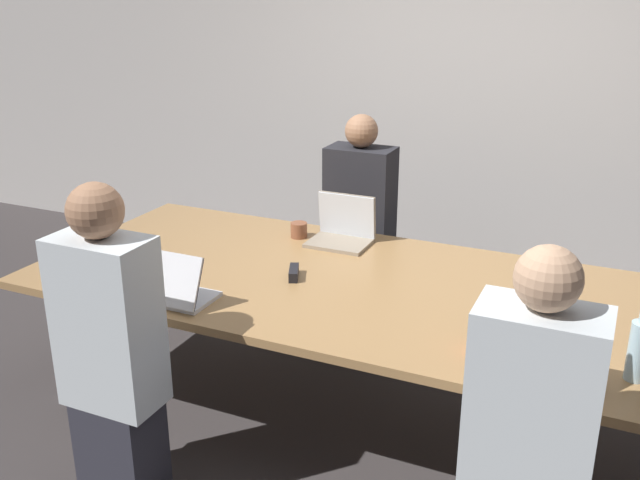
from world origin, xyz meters
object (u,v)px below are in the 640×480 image
object	(u,v)px
cup_near_left	(131,279)
stapler	(294,273)
person_far_midleft	(360,229)
bottle_near_right	(639,350)
laptop_near_left	(171,288)
person_near_right	(528,452)
laptop_far_midleft	(343,229)
laptop_near_right	(553,359)
cup_far_midleft	(299,230)
person_near_left	(111,352)
cup_near_right	(482,341)

from	to	relation	value
cup_near_left	stapler	world-z (taller)	cup_near_left
person_far_midleft	bottle_near_right	bearing A→B (deg)	-39.56
person_far_midleft	laptop_near_left	bearing A→B (deg)	-103.18
bottle_near_right	person_far_midleft	bearing A→B (deg)	140.44
bottle_near_right	person_near_right	bearing A→B (deg)	-119.14
laptop_far_midleft	laptop_near_right	size ratio (longest dim) A/B	0.99
cup_far_midleft	stapler	size ratio (longest dim) A/B	0.61
laptop_far_midleft	laptop_near_left	bearing A→B (deg)	-110.78
bottle_near_right	stapler	bearing A→B (deg)	167.76
person_far_midleft	stapler	world-z (taller)	person_far_midleft
laptop_near_left	stapler	distance (m)	0.62
laptop_near_right	stapler	size ratio (longest dim) A/B	2.20
person_near_left	stapler	bearing A→B (deg)	-112.43
laptop_near_right	person_near_right	size ratio (longest dim) A/B	0.25
cup_far_midleft	stapler	bearing A→B (deg)	-66.39
stapler	cup_near_left	bearing A→B (deg)	-169.16
cup_far_midleft	cup_near_left	bearing A→B (deg)	-112.71
person_far_midleft	stapler	bearing A→B (deg)	-87.87
laptop_near_left	cup_far_midleft	bearing A→B (deg)	-97.97
person_far_midleft	cup_near_left	bearing A→B (deg)	-113.23
cup_near_left	cup_far_midleft	bearing A→B (deg)	67.29
person_near_left	bottle_near_right	bearing A→B (deg)	-163.52
bottle_near_right	cup_near_right	bearing A→B (deg)	-177.52
person_near_left	bottle_near_right	xyz separation A→B (m)	(1.94, 0.57, 0.16)
person_near_left	person_near_right	xyz separation A→B (m)	(1.65, 0.05, -0.01)
laptop_far_midleft	stapler	bearing A→B (deg)	-92.11
person_near_left	laptop_far_midleft	distance (m)	1.54
person_near_right	bottle_near_right	xyz separation A→B (m)	(0.29, 0.52, 0.18)
laptop_near_left	cup_near_right	xyz separation A→B (m)	(1.38, 0.12, -0.02)
cup_near_left	person_far_midleft	xyz separation A→B (m)	(0.61, 1.42, -0.11)
cup_far_midleft	laptop_near_right	distance (m)	1.82
person_near_left	laptop_near_right	xyz separation A→B (m)	(1.66, 0.46, 0.12)
laptop_far_midleft	person_far_midleft	size ratio (longest dim) A/B	0.25
laptop_far_midleft	bottle_near_right	distance (m)	1.79
person_near_right	stapler	size ratio (longest dim) A/B	8.86
laptop_near_left	laptop_near_right	world-z (taller)	laptop_near_right
laptop_near_left	person_near_left	size ratio (longest dim) A/B	0.26
cup_far_midleft	cup_near_right	distance (m)	1.53
cup_near_left	stapler	distance (m)	0.78
laptop_near_right	bottle_near_right	world-z (taller)	bottle_near_right
person_far_midleft	cup_near_right	size ratio (longest dim) A/B	14.56
cup_far_midleft	person_far_midleft	bearing A→B (deg)	65.64
person_far_midleft	cup_far_midleft	xyz separation A→B (m)	(-0.20, -0.44, 0.10)
bottle_near_right	laptop_far_midleft	bearing A→B (deg)	149.41
cup_near_left	laptop_far_midleft	size ratio (longest dim) A/B	0.27
cup_near_right	stapler	distance (m)	1.07
laptop_far_midleft	person_near_right	bearing A→B (deg)	-48.94
laptop_near_right	cup_near_right	size ratio (longest dim) A/B	3.64
cup_far_midleft	laptop_far_midleft	bearing A→B (deg)	7.01
cup_near_left	person_far_midleft	distance (m)	1.54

